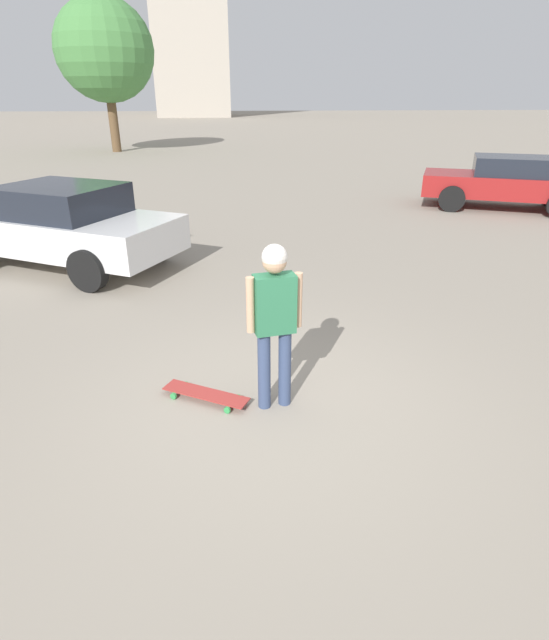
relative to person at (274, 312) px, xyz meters
The scene contains 6 objects.
ground_plane 1.08m from the person, ahead, with size 220.00×220.00×0.00m, color gray.
person is the anchor object (origin of this frame).
skateboard 1.26m from the person, 77.26° to the left, with size 0.67×0.96×0.08m.
car_parked_near 6.23m from the person, 34.33° to the left, with size 3.76×4.84×1.53m.
car_parked_far 12.04m from the person, 38.91° to the right, with size 3.43×4.79×1.45m.
tree_distant 27.97m from the person, 13.69° to the left, with size 5.29×5.29×7.87m.
Camera 1 is at (-4.45, 0.44, 3.01)m, focal length 28.00 mm.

